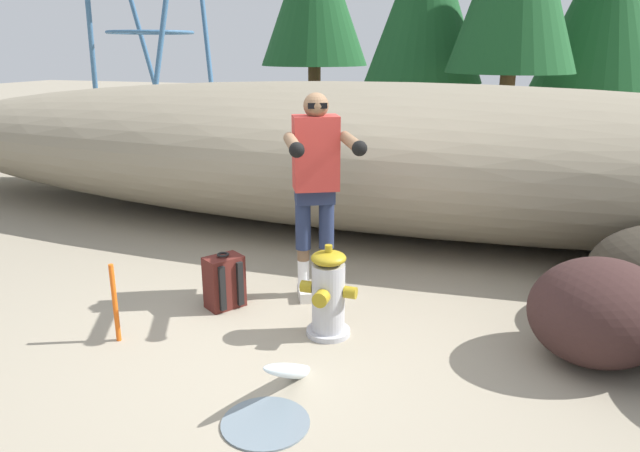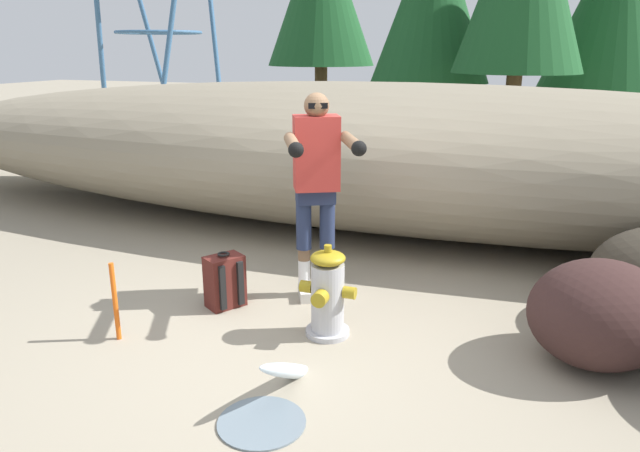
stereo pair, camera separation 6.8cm
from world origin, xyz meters
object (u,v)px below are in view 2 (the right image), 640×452
object	(u,v)px
fire_hydrant	(328,295)
utility_worker	(316,172)
spare_backpack	(225,281)
survey_stake	(115,302)
boulder_outlier	(600,314)

from	to	relation	value
fire_hydrant	utility_worker	xyz separation A→B (m)	(-0.31, 0.60, 0.78)
spare_backpack	survey_stake	distance (m)	0.92
utility_worker	fire_hydrant	bearing A→B (deg)	-0.16
boulder_outlier	utility_worker	bearing A→B (deg)	170.34
fire_hydrant	spare_backpack	size ratio (longest dim) A/B	1.51
fire_hydrant	utility_worker	bearing A→B (deg)	116.95
fire_hydrant	survey_stake	xyz separation A→B (m)	(-1.43, -0.59, -0.02)
spare_backpack	boulder_outlier	distance (m)	2.83
utility_worker	spare_backpack	size ratio (longest dim) A/B	3.70
spare_backpack	survey_stake	world-z (taller)	survey_stake
fire_hydrant	spare_backpack	xyz separation A→B (m)	(-0.97, 0.20, -0.11)
utility_worker	survey_stake	size ratio (longest dim) A/B	2.90
spare_backpack	survey_stake	size ratio (longest dim) A/B	0.78
fire_hydrant	boulder_outlier	distance (m)	1.87
spare_backpack	utility_worker	bearing A→B (deg)	-115.66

